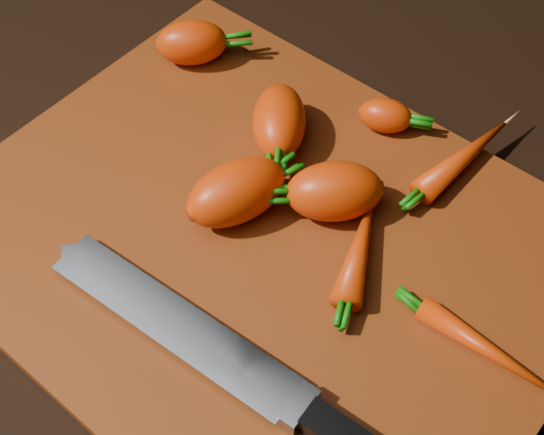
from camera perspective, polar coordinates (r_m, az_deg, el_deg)
The scene contains 11 objects.
ground at distance 0.63m, azimuth -0.58°, elevation -2.46°, with size 2.00×2.00×0.01m, color black.
cutting_board at distance 0.62m, azimuth -0.59°, elevation -1.89°, with size 0.50×0.40×0.01m, color #883811.
carrot_0 at distance 0.75m, azimuth -6.06°, elevation 12.97°, with size 0.07×0.04×0.04m, color #CA2E00.
carrot_1 at distance 0.67m, azimuth 0.54°, elevation 7.23°, with size 0.08×0.05×0.05m, color #CA2E00.
carrot_2 at distance 0.61m, azimuth -2.70°, elevation 1.94°, with size 0.09×0.05×0.05m, color #CA2E00.
carrot_3 at distance 0.62m, azimuth 4.73°, elevation 1.97°, with size 0.08×0.05×0.05m, color #CA2E00.
carrot_4 at distance 0.69m, azimuth 8.53°, elevation 7.61°, with size 0.05×0.03×0.03m, color #CA2E00.
carrot_5 at distance 0.68m, azimuth 14.26°, elevation 4.43°, with size 0.12×0.02×0.02m, color #CA2E00.
carrot_6 at distance 0.58m, azimuth 15.93°, elevation -9.56°, with size 0.11×0.02×0.02m, color #CA2E00.
carrot_7 at distance 0.60m, azimuth 6.54°, elevation -2.53°, with size 0.10×0.03×0.03m, color #CA2E00.
knife at distance 0.56m, azimuth -5.81°, elevation -8.96°, with size 0.35×0.05×0.02m.
Camera 1 is at (0.23, -0.27, 0.52)m, focal length 50.00 mm.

